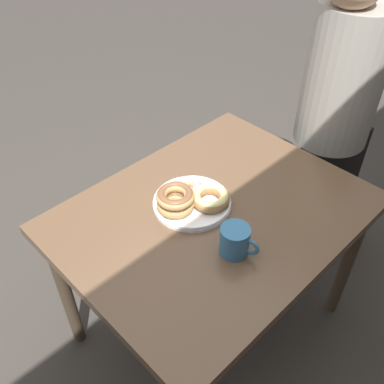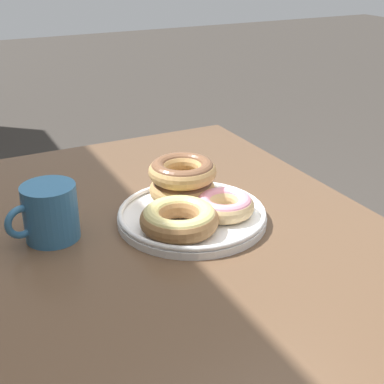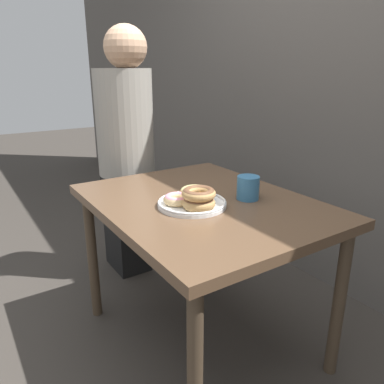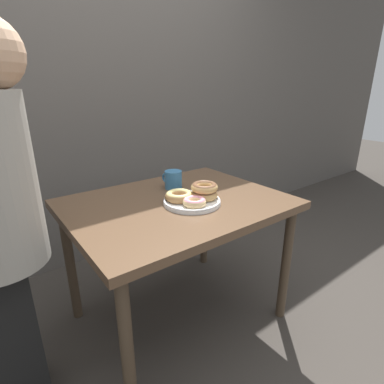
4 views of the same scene
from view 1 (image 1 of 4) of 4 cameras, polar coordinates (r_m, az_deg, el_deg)
name	(u,v)px [view 1 (image 1 of 4)]	position (r m, az deg, el deg)	size (l,w,h in m)	color
ground_plane	(181,296)	(2.12, -1.52, -13.75)	(14.00, 14.00, 0.00)	#38332D
dining_table	(214,226)	(1.55, 2.92, -4.55)	(1.05, 0.82, 0.71)	brown
donut_plate	(189,199)	(1.49, -0.35, -0.88)	(0.29, 0.28, 0.09)	white
coffee_mug	(235,240)	(1.33, 5.79, -6.44)	(0.09, 0.13, 0.10)	teal
person_figure	(337,111)	(2.00, 18.82, 10.14)	(0.41, 0.32, 1.45)	black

